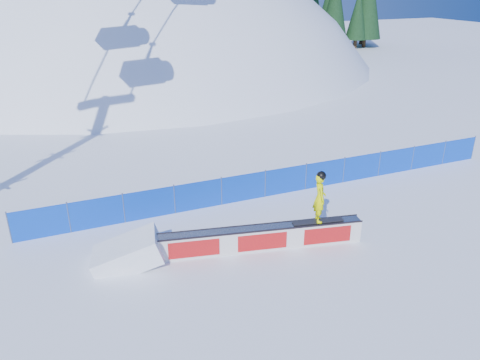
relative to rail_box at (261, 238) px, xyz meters
name	(u,v)px	position (x,y,z in m)	size (l,w,h in m)	color
ground	(344,241)	(2.97, -0.72, -0.43)	(160.00, 160.00, 0.00)	white
snow_hill	(142,207)	(2.97, 41.28, -18.43)	(64.00, 64.00, 64.00)	white
safety_fence	(286,180)	(2.97, 3.78, 0.18)	(22.05, 0.05, 1.30)	#083DBF
rail_box	(261,238)	(0.00, 0.00, 0.00)	(7.18, 1.96, 0.87)	silver
snow_ramp	(129,263)	(-4.42, 0.91, -0.43)	(2.20, 1.46, 0.82)	white
snowboarder	(320,197)	(2.00, -0.41, 1.37)	(1.85, 0.74, 1.90)	black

